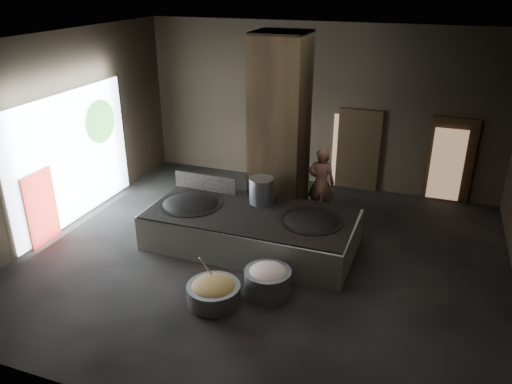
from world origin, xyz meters
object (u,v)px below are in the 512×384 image
at_px(wok_left, 191,207).
at_px(veg_basin, 214,294).
at_px(hearth_platform, 251,230).
at_px(cook, 321,184).
at_px(wok_right, 311,224).
at_px(meat_basin, 268,282).
at_px(stock_pot, 261,191).

bearing_deg(wok_left, veg_basin, -54.63).
bearing_deg(hearth_platform, wok_left, -177.01).
bearing_deg(cook, wok_left, 30.78).
xyz_separation_m(wok_left, wok_right, (2.80, 0.10, 0.00)).
height_order(wok_right, veg_basin, wok_right).
bearing_deg(hearth_platform, veg_basin, -86.46).
distance_m(wok_right, veg_basin, 2.66).
bearing_deg(veg_basin, meat_basin, 36.43).
bearing_deg(wok_left, hearth_platform, 1.97).
xyz_separation_m(stock_pot, meat_basin, (0.90, -2.16, -0.88)).
distance_m(hearth_platform, cook, 2.27).
xyz_separation_m(wok_left, cook, (2.57, 1.96, 0.17)).
xyz_separation_m(cook, meat_basin, (-0.17, -3.51, -0.67)).
xyz_separation_m(veg_basin, meat_basin, (0.85, 0.62, 0.06)).
bearing_deg(cook, veg_basin, 69.64).
bearing_deg(veg_basin, stock_pot, 91.00).
height_order(wok_left, meat_basin, wok_left).
bearing_deg(wok_right, veg_basin, -118.75).
height_order(stock_pot, veg_basin, stock_pot).
xyz_separation_m(wok_left, stock_pot, (1.50, 0.60, 0.38)).
relative_size(hearth_platform, wok_left, 3.17).
height_order(wok_right, meat_basin, wok_right).
xyz_separation_m(hearth_platform, stock_pot, (0.05, 0.55, 0.73)).
distance_m(wok_right, stock_pot, 1.44).
distance_m(hearth_platform, stock_pot, 0.92).
bearing_deg(stock_pot, wok_left, -158.20).
height_order(stock_pot, cook, cook).
height_order(cook, meat_basin, cook).
xyz_separation_m(hearth_platform, veg_basin, (0.10, -2.23, -0.21)).
bearing_deg(hearth_platform, wok_right, 3.13).
bearing_deg(cook, wok_right, 90.62).
relative_size(stock_pot, meat_basin, 0.66).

